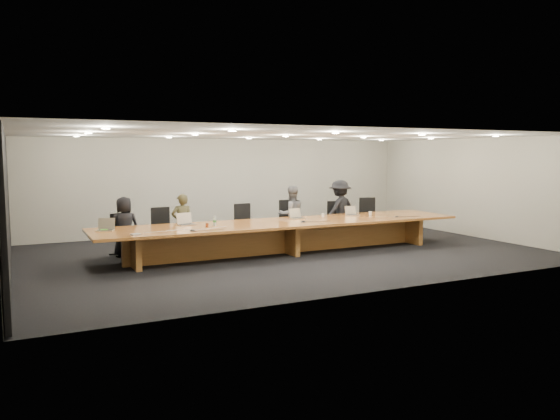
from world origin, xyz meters
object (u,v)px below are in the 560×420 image
at_px(person_b, 182,223).
at_px(mic_center, 303,221).
at_px(chair_left, 164,230).
at_px(laptop_e, 353,211).
at_px(paper_cup_near, 323,215).
at_px(person_d, 340,210).
at_px(chair_mid_right, 292,221).
at_px(chair_right, 338,220).
at_px(amber_mug, 207,225).
at_px(mic_right, 397,216).
at_px(av_box, 136,234).
at_px(conference_table, 286,231).
at_px(water_bottle, 215,221).
at_px(paper_cup_far, 370,213).
at_px(chair_far_left, 123,234).
at_px(person_c, 291,215).
at_px(person_a, 124,227).
at_px(chair_mid_left, 247,225).
at_px(laptop_d, 298,213).
at_px(mic_left, 192,230).
at_px(laptop_b, 187,219).
at_px(chair_far_right, 369,217).
at_px(laptop_a, 105,224).

relative_size(person_b, mic_center, 10.46).
distance_m(chair_left, laptop_e, 4.87).
bearing_deg(paper_cup_near, person_d, 38.74).
relative_size(chair_mid_right, chair_right, 1.09).
distance_m(chair_left, amber_mug, 1.59).
relative_size(chair_left, mic_right, 8.79).
bearing_deg(av_box, conference_table, -8.68).
xyz_separation_m(paper_cup_near, mic_right, (1.70, -0.82, -0.03)).
relative_size(av_box, mic_center, 1.28).
relative_size(water_bottle, paper_cup_far, 2.13).
xyz_separation_m(chair_far_left, person_c, (4.31, -0.16, 0.26)).
relative_size(chair_mid_right, person_a, 0.84).
bearing_deg(chair_mid_left, mic_right, -34.95).
xyz_separation_m(person_d, mic_center, (-1.98, -1.51, -0.05)).
relative_size(amber_mug, mic_center, 0.64).
relative_size(mic_center, mic_right, 1.08).
bearing_deg(av_box, person_c, 3.66).
distance_m(person_c, person_d, 1.56).
bearing_deg(paper_cup_far, water_bottle, -177.50).
bearing_deg(chair_mid_right, laptop_d, -108.16).
bearing_deg(person_b, mic_left, 84.16).
relative_size(conference_table, mic_right, 72.22).
bearing_deg(water_bottle, laptop_b, 140.91).
bearing_deg(mic_center, av_box, -175.08).
bearing_deg(chair_far_right, mic_center, -133.27).
xyz_separation_m(chair_mid_right, mic_left, (-3.27, -1.79, 0.19)).
bearing_deg(chair_far_left, chair_right, -16.37).
distance_m(chair_mid_right, person_d, 1.54).
bearing_deg(chair_mid_right, laptop_a, -170.13).
height_order(conference_table, mic_center, mic_center).
bearing_deg(chair_mid_right, paper_cup_far, -31.03).
bearing_deg(person_b, chair_mid_left, -172.11).
height_order(chair_left, av_box, chair_left).
distance_m(chair_right, laptop_b, 4.62).
height_order(chair_mid_right, amber_mug, chair_mid_right).
height_order(laptop_a, mic_center, laptop_a).
distance_m(chair_far_left, person_d, 5.88).
bearing_deg(mic_right, laptop_a, 174.40).
bearing_deg(chair_mid_left, chair_mid_right, -11.83).
distance_m(person_c, paper_cup_far, 2.07).
xyz_separation_m(person_a, mic_center, (3.87, -1.49, 0.07)).
bearing_deg(person_a, chair_far_left, -87.35).
bearing_deg(chair_left, mic_right, -24.29).
xyz_separation_m(chair_mid_left, mic_center, (0.79, -1.56, 0.21)).
bearing_deg(laptop_a, laptop_d, 23.71).
bearing_deg(mic_right, mic_left, -178.38).
height_order(chair_mid_right, paper_cup_near, chair_mid_right).
relative_size(paper_cup_near, paper_cup_far, 0.91).
distance_m(conference_table, laptop_d, 0.77).
bearing_deg(chair_far_right, laptop_a, -153.09).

